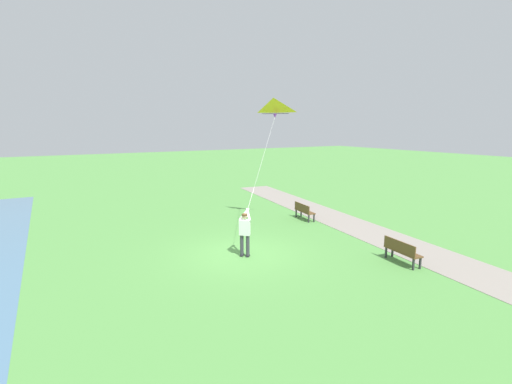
{
  "coord_description": "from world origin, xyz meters",
  "views": [
    {
      "loc": [
        6.36,
        12.23,
        4.97
      ],
      "look_at": [
        0.01,
        1.15,
        2.67
      ],
      "focal_mm": 25.67,
      "sensor_mm": 36.0,
      "label": 1
    }
  ],
  "objects_px": {
    "flying_kite": "(273,108)",
    "park_bench_far_walkway": "(401,250)",
    "person_kite_flyer": "(245,230)",
    "park_bench_near_walkway": "(304,210)"
  },
  "relations": [
    {
      "from": "person_kite_flyer",
      "to": "park_bench_near_walkway",
      "type": "relative_size",
      "value": 1.19
    },
    {
      "from": "park_bench_far_walkway",
      "to": "flying_kite",
      "type": "bearing_deg",
      "value": -82.5
    },
    {
      "from": "person_kite_flyer",
      "to": "flying_kite",
      "type": "height_order",
      "value": "flying_kite"
    },
    {
      "from": "person_kite_flyer",
      "to": "park_bench_far_walkway",
      "type": "bearing_deg",
      "value": 142.72
    },
    {
      "from": "flying_kite",
      "to": "park_bench_far_walkway",
      "type": "relative_size",
      "value": 2.97
    },
    {
      "from": "person_kite_flyer",
      "to": "flying_kite",
      "type": "xyz_separation_m",
      "value": [
        -3.66,
        -3.78,
        4.82
      ]
    },
    {
      "from": "park_bench_near_walkway",
      "to": "person_kite_flyer",
      "type": "bearing_deg",
      "value": 32.32
    },
    {
      "from": "person_kite_flyer",
      "to": "park_bench_near_walkway",
      "type": "xyz_separation_m",
      "value": [
        -5.43,
        -3.44,
        -0.54
      ]
    },
    {
      "from": "person_kite_flyer",
      "to": "flying_kite",
      "type": "distance_m",
      "value": 7.13
    },
    {
      "from": "flying_kite",
      "to": "park_bench_near_walkway",
      "type": "height_order",
      "value": "flying_kite"
    }
  ]
}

